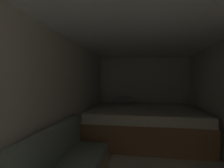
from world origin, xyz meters
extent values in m
cube|color=beige|center=(0.00, 4.70, 1.03)|extent=(2.66, 0.05, 2.05)
cube|color=beige|center=(-1.31, 2.10, 1.03)|extent=(0.05, 5.15, 2.05)
cube|color=white|center=(0.00, 2.10, 2.08)|extent=(2.66, 5.15, 0.05)
cube|color=#9E7247|center=(0.00, 3.69, 0.27)|extent=(2.44, 1.87, 0.53)
cube|color=beige|center=(0.00, 3.69, 0.63)|extent=(2.40, 1.83, 0.19)
ellipsoid|color=white|center=(-0.55, 4.43, 0.81)|extent=(0.60, 0.31, 0.18)
cube|color=gray|center=(-1.20, 1.30, 0.53)|extent=(0.12, 2.45, 0.46)
camera|label=1|loc=(-0.11, -0.20, 1.33)|focal=26.26mm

